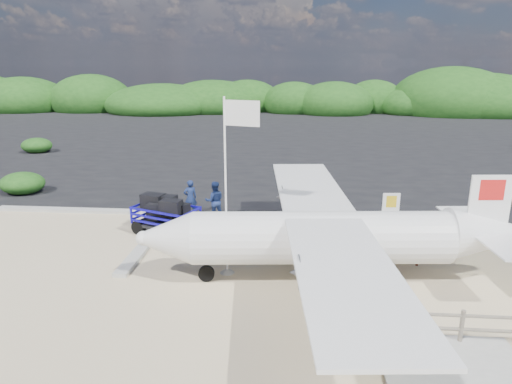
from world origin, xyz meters
TOP-DOWN VIEW (x-y plane):
  - ground at (0.00, 0.00)m, footprint 160.00×160.00m
  - asphalt_apron at (0.00, 30.00)m, footprint 90.00×50.00m
  - lagoon at (-9.00, 1.50)m, footprint 9.00×7.00m
  - walkway_pad at (5.50, -6.00)m, footprint 3.50×2.50m
  - vegetation_band at (0.00, 55.00)m, footprint 124.00×8.00m
  - fence at (6.00, -5.00)m, footprint 6.40×2.00m
  - baggage_cart at (-4.00, 2.34)m, footprint 3.40×2.68m
  - flagpole at (-0.80, -1.26)m, footprint 1.34×0.86m
  - signboard at (5.45, 0.21)m, footprint 1.57×0.76m
  - crew_a at (-3.52, 4.97)m, footprint 0.77×0.65m
  - crew_b at (-2.22, 4.39)m, footprint 1.07×0.93m
  - aircraft_large at (18.23, 25.23)m, footprint 17.21×17.21m
  - aircraft_small at (-8.33, 33.36)m, footprint 7.04×7.04m

SIDE VIEW (x-z plane):
  - ground at x=0.00m, z-range 0.00..0.00m
  - asphalt_apron at x=0.00m, z-range -0.02..0.02m
  - lagoon at x=-9.00m, z-range -0.20..0.20m
  - walkway_pad at x=5.50m, z-range -0.05..0.05m
  - vegetation_band at x=0.00m, z-range -2.20..2.20m
  - fence at x=6.00m, z-range -0.55..0.55m
  - baggage_cart at x=-4.00m, z-range -0.75..0.75m
  - flagpole at x=-0.80m, z-range -3.10..3.10m
  - signboard at x=5.45m, z-range -0.67..0.67m
  - aircraft_large at x=18.23m, z-range -2.37..2.37m
  - aircraft_small at x=-8.33m, z-range -1.18..1.18m
  - crew_a at x=-3.52m, z-range 0.00..1.78m
  - crew_b at x=-2.22m, z-range 0.00..1.89m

